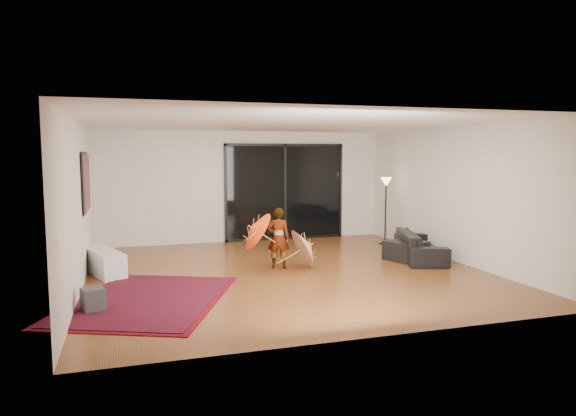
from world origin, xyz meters
name	(u,v)px	position (x,y,z in m)	size (l,w,h in m)	color
floor	(288,272)	(0.00, 0.00, 0.00)	(7.00, 7.00, 0.00)	brown
ceiling	(288,123)	(0.00, 0.00, 2.70)	(7.00, 7.00, 0.00)	white
wall_back	(245,187)	(0.00, 3.50, 1.35)	(7.00, 7.00, 0.00)	silver
wall_front	(377,225)	(0.00, -3.50, 1.35)	(7.00, 7.00, 0.00)	silver
wall_left	(79,204)	(-3.50, 0.00, 1.35)	(7.00, 7.00, 0.00)	silver
wall_right	(454,194)	(3.50, 0.00, 1.35)	(7.00, 7.00, 0.00)	silver
sliding_door	(285,192)	(1.00, 3.47, 1.20)	(3.06, 0.07, 2.40)	black
painting	(86,182)	(-3.46, 1.00, 1.65)	(0.04, 1.28, 1.08)	black
media_console	(102,261)	(-3.25, 0.94, 0.22)	(0.40, 1.59, 0.44)	white
speaker	(93,300)	(-3.25, -1.43, 0.16)	(0.28, 0.28, 0.32)	#424244
persian_rug	(148,300)	(-2.51, -1.12, 0.01)	(3.06, 3.50, 0.02)	#580711
sofa	(420,245)	(2.95, 0.31, 0.28)	(1.92, 0.75, 0.56)	black
ottoman	(406,251)	(2.61, 0.28, 0.20)	(0.69, 0.69, 0.39)	black
floor_lamp	(386,192)	(3.10, 2.10, 1.26)	(0.27, 0.27, 1.60)	black
child	(278,238)	(-0.07, 0.37, 0.58)	(0.42, 0.28, 1.15)	#999999
parasol_orange	(251,231)	(-0.62, 0.32, 0.73)	(0.57, 0.78, 0.85)	#FC400D
parasol_white	(311,241)	(0.53, 0.22, 0.50)	(0.53, 0.81, 0.91)	white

